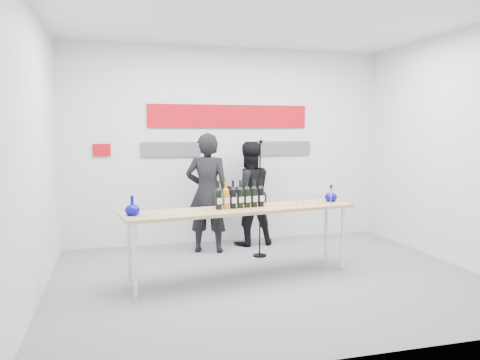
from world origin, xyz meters
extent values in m
plane|color=slate|center=(0.00, 0.00, 0.00)|extent=(5.00, 5.00, 0.00)
cube|color=silver|center=(0.00, 2.00, 1.50)|extent=(5.00, 0.04, 3.00)
cube|color=#B60713|center=(0.00, 1.97, 1.95)|extent=(2.50, 0.02, 0.35)
cube|color=#59595E|center=(-0.90, 1.97, 1.45)|extent=(0.90, 0.02, 0.22)
cube|color=#59595E|center=(0.90, 1.97, 1.45)|extent=(0.90, 0.02, 0.22)
cube|color=#B60713|center=(-1.90, 1.97, 1.45)|extent=(0.25, 0.02, 0.18)
cube|color=tan|center=(-0.29, 0.12, 0.81)|extent=(2.81, 0.93, 0.04)
cylinder|color=silver|center=(-1.54, -0.24, 0.40)|extent=(0.05, 0.05, 0.79)
cylinder|color=silver|center=(1.01, 0.12, 0.40)|extent=(0.05, 0.05, 0.79)
cylinder|color=silver|center=(-1.60, 0.13, 0.40)|extent=(0.05, 0.05, 0.79)
cylinder|color=silver|center=(0.96, 0.49, 0.40)|extent=(0.05, 0.05, 0.79)
imported|color=black|center=(-0.46, 1.38, 0.85)|extent=(0.72, 0.58, 1.70)
imported|color=black|center=(0.22, 1.65, 0.78)|extent=(0.80, 0.64, 1.57)
cylinder|color=black|center=(0.18, 0.95, 0.01)|extent=(0.19, 0.19, 0.02)
cylinder|color=black|center=(0.18, 0.95, 0.78)|extent=(0.02, 0.02, 1.56)
sphere|color=black|center=(0.18, 0.92, 1.58)|extent=(0.05, 0.05, 0.05)
camera|label=1|loc=(-1.71, -5.08, 1.73)|focal=35.00mm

